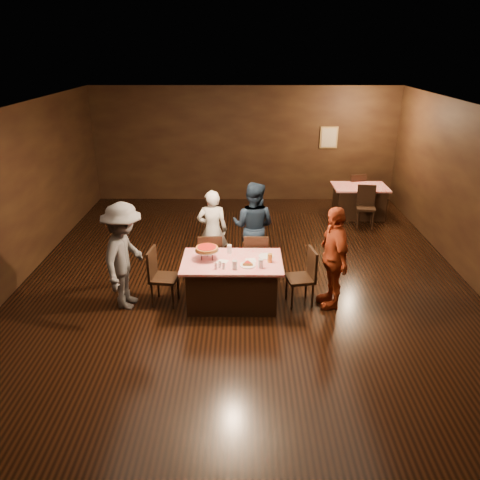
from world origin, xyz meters
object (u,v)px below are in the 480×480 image
Objects in this scene: chair_back_near at (366,207)px; glass_front_right at (261,263)px; diner_navy_hoodie at (253,227)px; chair_end_right at (300,277)px; chair_back_far at (354,191)px; diner_grey_knit at (125,256)px; plate_empty at (266,256)px; back_table at (359,201)px; chair_end_left at (164,277)px; chair_far_left at (210,257)px; diner_red_shirt at (333,257)px; main_table at (232,282)px; pizza_stand at (207,249)px; glass_amber at (270,258)px; diner_white_jacket at (212,230)px; chair_far_right at (256,258)px; glass_front_left at (235,265)px; glass_back at (229,249)px.

glass_front_right is (-2.57, -3.81, 0.37)m from chair_back_near.
chair_end_right is at bearing 137.84° from diner_navy_hoodie.
glass_front_right is at bearing -79.59° from chair_end_right.
chair_back_far is 0.54× the size of diner_grey_knit.
plate_empty is (-0.55, 0.15, 0.30)m from chair_end_right.
back_table is 5.92m from chair_end_left.
diner_navy_hoodie reaches higher than chair_back_far.
chair_far_left is 0.56× the size of diner_red_shirt.
back_table is 1.37× the size of chair_back_near.
diner_grey_knit is at bearing -177.23° from main_table.
back_table is 5.45m from pizza_stand.
chair_back_near and chair_back_far have the same top height.
glass_amber is (1.00, -0.80, 0.37)m from chair_far_left.
chair_far_left and chair_back_far have the same top height.
diner_white_jacket is at bearing 106.75° from main_table.
diner_grey_knit is (-2.79, -0.08, 0.40)m from chair_end_right.
glass_amber is at bearing -4.76° from main_table.
diner_red_shirt is (1.60, -0.03, 0.46)m from main_table.
chair_far_right is at bearing -124.44° from chair_back_near.
pizza_stand reaches higher than glass_front_left.
chair_far_left reaches higher than glass_front_right.
chair_end_right is at bearing -14.62° from glass_back.
chair_end_left is 2.00m from diner_navy_hoodie.
plate_empty is at bearing -108.82° from diner_red_shirt.
glass_front_left is at bearing -155.56° from glass_amber.
glass_front_left is (-0.35, -1.05, 0.37)m from chair_far_right.
diner_navy_hoodie is (-2.65, -2.24, 0.37)m from chair_back_near.
diner_grey_knit reaches higher than diner_navy_hoodie.
glass_front_left is 1.00× the size of glass_amber.
glass_front_left is (-1.55, -0.27, -0.00)m from diner_red_shirt.
diner_navy_hoodie is 12.09× the size of glass_amber.
glass_front_left is at bearing -119.01° from chair_back_near.
chair_end_right is at bearing -1.91° from pizza_stand.
glass_front_left is (-2.97, -4.56, 0.46)m from back_table.
chair_far_left is at bearing 141.34° from glass_amber.
chair_far_right and chair_end_right have the same top height.
back_table is at bearing 52.21° from glass_back.
diner_navy_hoodie is 1.64m from glass_front_left.
chair_end_left is (-4.12, -4.26, 0.09)m from back_table.
main_table is at bearing 93.02° from diner_navy_hoodie.
plate_empty is at bearing 75.96° from glass_front_right.
chair_far_right reaches higher than glass_front_left.
diner_red_shirt is at bearing 10.02° from glass_front_left.
pizza_stand is at bearing 174.29° from glass_amber.
diner_grey_knit reaches higher than diner_white_jacket.
diner_navy_hoodie is at bearing 58.84° from pizza_stand.
glass_front_left is 0.61m from glass_back.
chair_far_right is 6.79× the size of glass_front_left.
diner_grey_knit is 3.29m from diner_red_shirt.
diner_white_jacket reaches higher than main_table.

